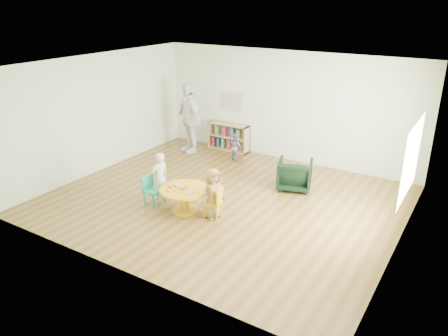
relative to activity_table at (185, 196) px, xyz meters
The scene contains 11 objects.
room 1.81m from the activity_table, 64.53° to the left, with size 7.10×7.00×2.80m.
activity_table is the anchor object (origin of this frame).
kid_chair_left 0.80m from the activity_table, behind, with size 0.35×0.35×0.59m.
kid_chair_right 0.65m from the activity_table, ahead, with size 0.39×0.39×0.61m.
bookshelf 3.89m from the activity_table, 108.35° to the left, with size 1.20×0.30×0.75m.
alphabet_poster 4.14m from the activity_table, 107.61° to the left, with size 0.74×0.01×0.54m.
armchair 2.59m from the activity_table, 56.97° to the left, with size 0.72×0.74×0.67m, color black.
child_left 0.72m from the activity_table, behind, with size 0.39×0.26×1.08m, color silver.
child_right 0.64m from the activity_table, ahead, with size 0.49×0.32×1.01m, color yellow.
toddler 3.12m from the activity_table, 101.51° to the left, with size 0.35×0.28×0.73m, color #151E36.
adult_caretaker 3.65m from the activity_table, 124.39° to the left, with size 1.11×0.46×1.89m, color white.
Camera 1 is at (4.41, -7.08, 4.02)m, focal length 35.00 mm.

